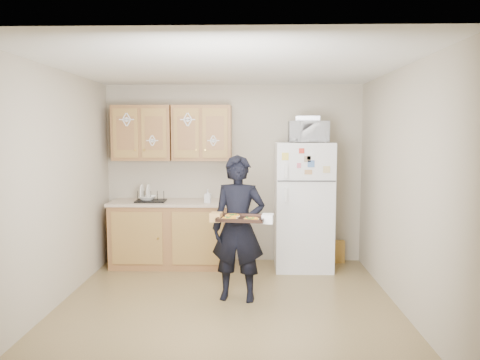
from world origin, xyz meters
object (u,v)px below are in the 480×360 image
Objects in this scene: refrigerator at (303,206)px; microwave at (308,132)px; dish_rack at (151,196)px; baking_tray at (242,219)px; person at (238,228)px.

microwave is at bearing -47.00° from refrigerator.
refrigerator reaches higher than dish_rack.
dish_rack is (-2.11, 0.04, -0.86)m from microwave.
refrigerator is at bearing 71.12° from baking_tray.
baking_tray is at bearing -50.58° from dish_rack.
microwave is at bearing -1.11° from dish_rack.
microwave is 2.28m from dish_rack.
baking_tray is 0.93× the size of microwave.
refrigerator is 3.34× the size of microwave.
refrigerator is 2.07m from dish_rack.
person is 1.82m from microwave.
baking_tray is (-0.79, -1.55, 0.10)m from refrigerator.
refrigerator is 4.32× the size of dish_rack.
microwave reaches higher than person.
baking_tray is (0.04, -0.30, 0.16)m from person.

